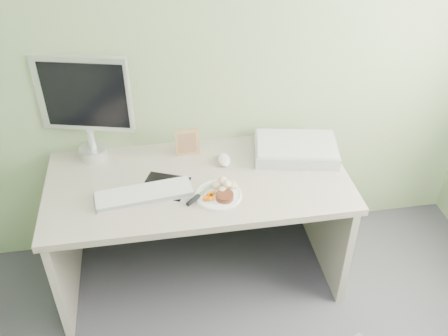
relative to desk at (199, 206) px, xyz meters
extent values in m
plane|color=gray|center=(0.00, 0.38, 0.80)|extent=(3.50, 0.00, 3.50)
cube|color=#A79A8C|center=(0.00, 0.00, 0.16)|extent=(1.60, 0.75, 0.04)
cube|color=#B6AA9B|center=(-0.76, 0.00, -0.20)|extent=(0.04, 0.70, 0.69)
cube|color=#B6AA9B|center=(0.76, 0.00, -0.20)|extent=(0.04, 0.70, 0.69)
cylinder|color=white|center=(0.08, -0.15, 0.19)|extent=(0.24, 0.24, 0.01)
cylinder|color=black|center=(0.11, -0.19, 0.21)|extent=(0.11, 0.11, 0.03)
ellipsoid|color=#AE8154|center=(0.12, -0.10, 0.22)|extent=(0.12, 0.10, 0.05)
cube|color=orange|center=(0.04, -0.18, 0.21)|extent=(0.07, 0.06, 0.04)
cube|color=silver|center=(0.04, -0.11, 0.21)|extent=(0.11, 0.11, 0.01)
cube|color=black|center=(-0.05, -0.19, 0.21)|extent=(0.08, 0.08, 0.02)
cube|color=black|center=(-0.18, -0.03, 0.18)|extent=(0.29, 0.27, 0.00)
cube|color=white|center=(-0.29, -0.09, 0.20)|extent=(0.50, 0.20, 0.02)
ellipsoid|color=white|center=(0.16, 0.13, 0.20)|extent=(0.07, 0.12, 0.04)
cube|color=#A9744F|center=(-0.03, 0.24, 0.27)|extent=(0.13, 0.02, 0.17)
cylinder|color=white|center=(0.02, 0.31, 0.21)|extent=(0.03, 0.03, 0.05)
cone|color=#7CA3C7|center=(0.02, 0.31, 0.25)|extent=(0.02, 0.02, 0.02)
cube|color=#B2B6BA|center=(0.57, 0.14, 0.22)|extent=(0.51, 0.39, 0.07)
cylinder|color=silver|center=(-0.55, 0.29, 0.22)|extent=(0.15, 0.15, 0.07)
cylinder|color=silver|center=(-0.55, 0.29, 0.30)|extent=(0.04, 0.04, 0.11)
cube|color=silver|center=(-0.55, 0.32, 0.57)|extent=(0.49, 0.17, 0.42)
cube|color=black|center=(-0.55, 0.30, 0.57)|extent=(0.43, 0.12, 0.37)
camera|label=1|loc=(-0.20, -2.08, 1.80)|focal=40.00mm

